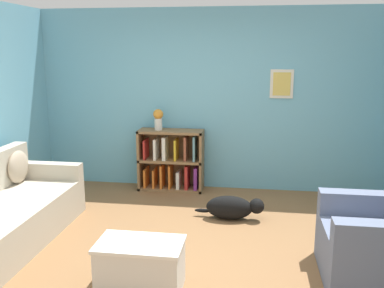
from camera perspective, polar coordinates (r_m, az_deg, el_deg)
ground_plane at (r=4.45m, az=-0.78°, el=-14.46°), size 14.00×14.00×0.00m
wall_back at (r=6.24m, az=2.51°, el=5.87°), size 5.60×0.13×2.60m
couch at (r=5.01m, az=-24.19°, el=-8.54°), size 0.90×2.07×0.87m
bookshelf at (r=6.26m, az=-2.66°, el=-2.30°), size 0.94×0.35×0.89m
coffee_table at (r=3.79m, az=-6.89°, el=-15.66°), size 0.73×0.44×0.43m
dog at (r=5.25m, az=5.42°, el=-8.42°), size 0.85×0.26×0.29m
vase at (r=6.15m, az=-4.52°, el=3.45°), size 0.15×0.15×0.30m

